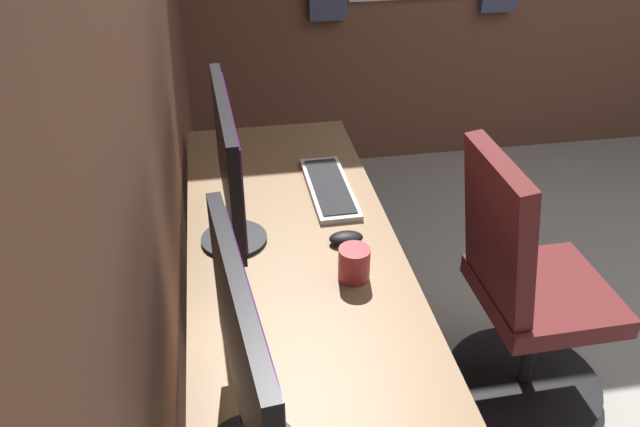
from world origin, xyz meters
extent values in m
cube|color=brown|center=(0.00, 2.04, 1.30)|extent=(4.74, 0.10, 2.60)
cube|color=#936D47|center=(0.02, 1.65, 0.71)|extent=(2.08, 0.63, 0.03)
cylinder|color=silver|center=(1.00, 1.39, 0.35)|extent=(0.05, 0.05, 0.70)
cylinder|color=silver|center=(1.00, 1.91, 0.35)|extent=(0.05, 0.05, 0.70)
cube|color=#936D47|center=(0.14, 1.68, 0.35)|extent=(0.40, 0.50, 0.69)
cube|color=silver|center=(0.14, 1.42, 0.35)|extent=(0.37, 0.01, 0.61)
cylinder|color=black|center=(0.26, 1.82, 0.74)|extent=(0.20, 0.20, 0.01)
cylinder|color=black|center=(0.26, 1.82, 0.79)|extent=(0.04, 0.04, 0.10)
cube|color=black|center=(0.26, 1.82, 1.02)|extent=(0.58, 0.05, 0.35)
cube|color=#4C1960|center=(0.26, 1.81, 1.02)|extent=(0.53, 0.03, 0.30)
cube|color=black|center=(-0.52, 1.83, 1.02)|extent=(0.56, 0.09, 0.35)
cube|color=#4C1960|center=(-0.52, 1.81, 1.02)|extent=(0.52, 0.06, 0.31)
cube|color=silver|center=(0.50, 1.48, 0.74)|extent=(0.42, 0.15, 0.02)
cube|color=#2D2D30|center=(0.50, 1.48, 0.75)|extent=(0.38, 0.12, 0.00)
ellipsoid|color=black|center=(0.19, 1.49, 0.75)|extent=(0.06, 0.10, 0.03)
cylinder|color=#A53338|center=(0.02, 1.50, 0.78)|extent=(0.09, 0.09, 0.10)
torus|color=#A53338|center=(0.08, 1.50, 0.78)|extent=(0.06, 0.01, 0.06)
cube|color=maroon|center=(0.16, 0.81, 0.46)|extent=(0.45, 0.43, 0.07)
cube|color=maroon|center=(0.15, 1.02, 0.74)|extent=(0.40, 0.14, 0.50)
cylinder|color=black|center=(0.16, 0.81, 0.24)|extent=(0.05, 0.05, 0.37)
cylinder|color=black|center=(0.16, 0.81, 0.04)|extent=(0.56, 0.56, 0.03)
camera|label=1|loc=(-1.37, 1.84, 1.85)|focal=36.12mm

